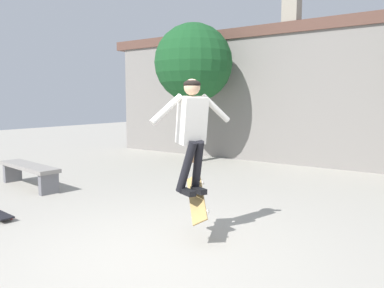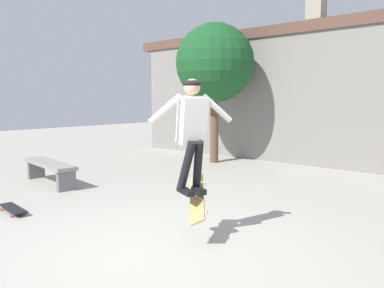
# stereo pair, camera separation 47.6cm
# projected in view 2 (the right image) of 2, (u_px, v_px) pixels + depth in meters

# --- Properties ---
(ground_plane) EXTENTS (40.00, 40.00, 0.00)m
(ground_plane) POSITION_uv_depth(u_px,v_px,m) (153.00, 252.00, 4.62)
(ground_plane) COLOR #A39E93
(building_backdrop) EXTENTS (15.67, 0.52, 4.86)m
(building_backdrop) POSITION_uv_depth(u_px,v_px,m) (352.00, 91.00, 9.84)
(building_backdrop) COLOR gray
(building_backdrop) RESTS_ON ground_plane
(tree_left) EXTENTS (2.28, 2.28, 4.08)m
(tree_left) POSITION_uv_depth(u_px,v_px,m) (215.00, 63.00, 10.89)
(tree_left) COLOR brown
(tree_left) RESTS_ON ground_plane
(park_bench) EXTENTS (2.00, 0.69, 0.49)m
(park_bench) POSITION_uv_depth(u_px,v_px,m) (50.00, 168.00, 8.31)
(park_bench) COLOR gray
(park_bench) RESTS_ON ground_plane
(skater) EXTENTS (0.54, 1.13, 1.49)m
(skater) POSITION_uv_depth(u_px,v_px,m) (192.00, 126.00, 4.81)
(skater) COLOR silver
(skateboard_flipping) EXTENTS (0.66, 0.64, 0.54)m
(skateboard_flipping) POSITION_uv_depth(u_px,v_px,m) (197.00, 198.00, 4.97)
(skateboard_flipping) COLOR #AD894C
(skateboard_resting) EXTENTS (0.81, 0.30, 0.08)m
(skateboard_resting) POSITION_uv_depth(u_px,v_px,m) (13.00, 208.00, 6.23)
(skateboard_resting) COLOR black
(skateboard_resting) RESTS_ON ground_plane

